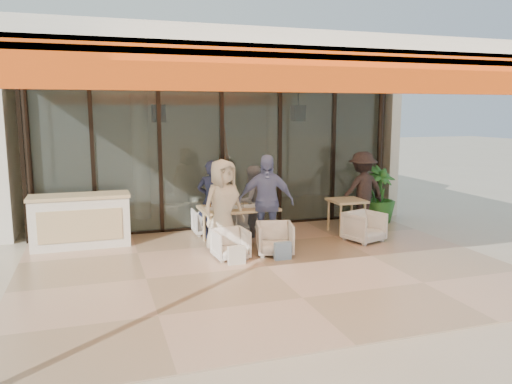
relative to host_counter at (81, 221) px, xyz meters
The scene contains 21 objects.
ground 3.80m from the host_counter, 37.60° to the right, with size 70.00×70.00×0.00m, color #C6B293.
terrace_floor 3.80m from the host_counter, 37.60° to the right, with size 8.00×6.00×0.01m, color tan.
terrace_structure 4.78m from the host_counter, 40.66° to the right, with size 8.00×6.00×3.40m.
glass_storefront 3.24m from the host_counter, 13.31° to the left, with size 8.08×0.10×3.20m.
interior_block 4.58m from the host_counter, 45.30° to the left, with size 9.05×3.62×3.52m.
host_counter is the anchor object (origin of this frame).
dining_table 3.02m from the host_counter, 12.52° to the right, with size 1.50×0.90×0.93m.
chair_far_left 2.56m from the host_counter, ahead, with size 0.59×0.56×0.61m, color white.
chair_far_right 3.39m from the host_counter, ahead, with size 0.62×0.58×0.64m, color white.
chair_near_left 3.01m from the host_counter, 32.45° to the right, with size 0.58×0.55×0.60m, color white.
chair_near_right 3.74m from the host_counter, 25.52° to the right, with size 0.64×0.60×0.66m, color white.
diner_navy 2.56m from the host_counter, ahead, with size 0.60×0.39×1.64m, color #182035.
diner_grey 3.39m from the host_counter, ahead, with size 0.73×0.57×1.50m, color slate.
diner_cream 2.79m from the host_counter, 23.67° to the right, with size 0.85×0.55×1.74m, color beige.
diner_periwinkle 3.57m from the host_counter, 18.22° to the right, with size 1.06×0.44×1.81m, color #6F7FBA.
tote_bag_cream 3.25m from the host_counter, 38.44° to the right, with size 0.30×0.10×0.34m, color silver.
tote_bag_blue 3.94m from the host_counter, 30.79° to the right, with size 0.30×0.10×0.34m, color #99BFD8.
side_table 5.42m from the host_counter, ahead, with size 0.70×0.70×0.74m.
side_chair 5.55m from the host_counter, 13.85° to the right, with size 0.66×0.62×0.68m, color white.
standing_woman 5.99m from the host_counter, ahead, with size 1.11×0.64×1.72m, color black.
potted_palm 6.58m from the host_counter, ahead, with size 0.76×0.76×1.35m, color #1E5919.
Camera 1 is at (-2.68, -7.61, 2.61)m, focal length 35.00 mm.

